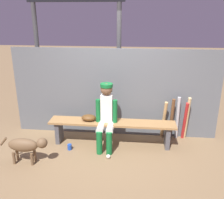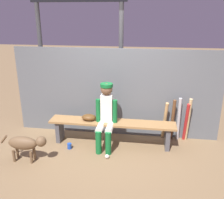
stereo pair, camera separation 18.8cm
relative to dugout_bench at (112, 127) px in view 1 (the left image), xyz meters
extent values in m
plane|color=brown|center=(0.00, 0.00, -0.37)|extent=(30.00, 30.00, 0.00)
cube|color=#595E63|center=(0.00, 0.47, 0.53)|extent=(4.19, 0.03, 1.81)
cube|color=olive|center=(0.00, 0.00, 0.09)|extent=(2.43, 0.36, 0.04)
cube|color=#4C4C51|center=(-1.06, 0.00, -0.15)|extent=(0.08, 0.29, 0.44)
cube|color=#4C4C51|center=(1.06, 0.00, -0.15)|extent=(0.08, 0.29, 0.44)
cube|color=silver|center=(-0.10, 0.00, 0.38)|extent=(0.22, 0.13, 0.54)
sphere|color=brown|center=(-0.10, 0.00, 0.75)|extent=(0.22, 0.22, 0.22)
cylinder|color=#14662D|center=(-0.10, 0.00, 0.83)|extent=(0.23, 0.23, 0.06)
cylinder|color=silver|center=(-0.19, -0.19, 0.07)|extent=(0.13, 0.38, 0.13)
cylinder|color=#14662D|center=(-0.19, -0.38, -0.15)|extent=(0.11, 0.11, 0.44)
cylinder|color=#14662D|center=(-0.26, -0.02, 0.33)|extent=(0.09, 0.09, 0.46)
cylinder|color=silver|center=(-0.01, -0.19, 0.07)|extent=(0.13, 0.38, 0.13)
cylinder|color=#14662D|center=(-0.01, -0.38, -0.15)|extent=(0.11, 0.11, 0.44)
cylinder|color=#14662D|center=(0.06, -0.02, 0.33)|extent=(0.09, 0.09, 0.46)
ellipsoid|color=#593819|center=(-0.45, 0.00, 0.17)|extent=(0.28, 0.20, 0.12)
cylinder|color=tan|center=(1.02, 0.36, 0.04)|extent=(0.11, 0.25, 0.82)
cylinder|color=brown|center=(1.17, 0.35, 0.07)|extent=(0.09, 0.16, 0.88)
cylinder|color=#B7B7BC|center=(1.29, 0.37, 0.08)|extent=(0.09, 0.14, 0.91)
cylinder|color=#B22323|center=(1.43, 0.34, 0.04)|extent=(0.08, 0.22, 0.82)
cylinder|color=tan|center=(1.47, 0.35, 0.09)|extent=(0.07, 0.21, 0.93)
sphere|color=white|center=(-0.01, -0.53, -0.34)|extent=(0.07, 0.07, 0.07)
cylinder|color=#1E47AD|center=(-0.78, -0.30, -0.32)|extent=(0.08, 0.08, 0.11)
cylinder|color=red|center=(-0.15, 0.04, 0.16)|extent=(0.08, 0.08, 0.11)
cylinder|color=#3F3F42|center=(-1.79, 1.08, 0.96)|extent=(0.10, 0.10, 2.67)
cylinder|color=#3F3F42|center=(0.04, 1.08, 0.96)|extent=(0.10, 0.10, 2.67)
ellipsoid|color=brown|center=(-1.43, -0.81, -0.03)|extent=(0.52, 0.20, 0.24)
sphere|color=brown|center=(-1.09, -0.81, 0.03)|extent=(0.18, 0.18, 0.18)
cylinder|color=brown|center=(-1.77, -0.81, 0.02)|extent=(0.15, 0.04, 0.16)
cylinder|color=brown|center=(-1.27, -0.75, -0.26)|extent=(0.05, 0.05, 0.22)
cylinder|color=brown|center=(-1.27, -0.87, -0.26)|extent=(0.05, 0.05, 0.22)
cylinder|color=brown|center=(-1.59, -0.75, -0.26)|extent=(0.05, 0.05, 0.22)
cylinder|color=brown|center=(-1.59, -0.87, -0.26)|extent=(0.05, 0.05, 0.22)
camera|label=1|loc=(0.46, -4.38, 2.09)|focal=40.16mm
camera|label=2|loc=(0.65, -4.35, 2.09)|focal=40.16mm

